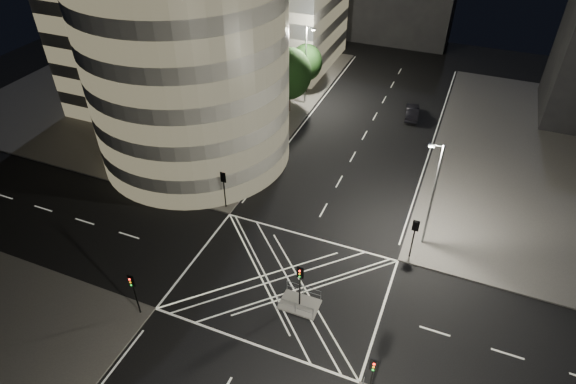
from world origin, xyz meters
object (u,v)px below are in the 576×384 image
at_px(central_island, 299,304).
at_px(traffic_signal_island, 300,279).
at_px(traffic_signal_fr, 414,232).
at_px(street_lamp_right_far, 433,193).
at_px(traffic_signal_fl, 224,183).
at_px(traffic_signal_nr, 373,372).
at_px(street_lamp_left_near, 241,131).
at_px(street_lamp_left_far, 306,63).
at_px(traffic_signal_nl, 133,288).
at_px(sedan, 412,112).

height_order(central_island, traffic_signal_island, traffic_signal_island).
relative_size(traffic_signal_fr, street_lamp_right_far, 0.40).
xyz_separation_m(traffic_signal_fl, street_lamp_right_far, (18.24, 2.20, 2.63)).
bearing_deg(central_island, traffic_signal_fl, 142.46).
bearing_deg(street_lamp_right_far, traffic_signal_island, -125.30).
height_order(traffic_signal_nr, traffic_signal_island, same).
relative_size(traffic_signal_island, street_lamp_left_near, 0.40).
relative_size(street_lamp_left_near, street_lamp_left_far, 1.00).
bearing_deg(traffic_signal_nr, street_lamp_left_far, 116.36).
distance_m(central_island, traffic_signal_fl, 13.91).
distance_m(traffic_signal_fr, street_lamp_right_far, 3.48).
bearing_deg(traffic_signal_fl, traffic_signal_nl, -90.00).
bearing_deg(traffic_signal_nl, traffic_signal_fr, 37.69).
distance_m(traffic_signal_nr, traffic_signal_island, 8.62).
bearing_deg(central_island, traffic_signal_nr, -37.93).
height_order(traffic_signal_fr, traffic_signal_nr, same).
xyz_separation_m(central_island, traffic_signal_nr, (6.80, -5.30, 2.84)).
height_order(traffic_signal_nl, street_lamp_right_far, street_lamp_right_far).
bearing_deg(street_lamp_left_far, street_lamp_left_near, -90.00).
bearing_deg(street_lamp_right_far, traffic_signal_nr, -92.30).
relative_size(traffic_signal_fl, street_lamp_left_far, 0.40).
bearing_deg(traffic_signal_island, traffic_signal_fr, 50.67).
xyz_separation_m(traffic_signal_island, street_lamp_right_far, (7.44, 10.50, 2.63)).
bearing_deg(street_lamp_left_near, traffic_signal_fl, -83.03).
distance_m(traffic_signal_nl, sedan, 40.58).
height_order(street_lamp_left_near, sedan, street_lamp_left_near).
xyz_separation_m(traffic_signal_nl, traffic_signal_fr, (17.60, 13.60, 0.00)).
bearing_deg(street_lamp_left_far, traffic_signal_nl, -89.01).
distance_m(traffic_signal_nr, street_lamp_left_far, 41.15).
height_order(traffic_signal_fl, sedan, traffic_signal_fl).
height_order(central_island, traffic_signal_nl, traffic_signal_nl).
bearing_deg(street_lamp_right_far, central_island, -125.30).
xyz_separation_m(street_lamp_left_near, sedan, (13.70, 19.56, -4.81)).
xyz_separation_m(traffic_signal_fr, traffic_signal_island, (-6.80, -8.30, 0.00)).
bearing_deg(sedan, traffic_signal_island, 77.92).
xyz_separation_m(traffic_signal_fl, street_lamp_left_near, (-0.64, 5.20, 2.63)).
height_order(traffic_signal_nr, sedan, traffic_signal_nr).
relative_size(traffic_signal_island, sedan, 0.90).
relative_size(traffic_signal_nr, street_lamp_left_near, 0.40).
distance_m(traffic_signal_fl, traffic_signal_nr, 22.24).
height_order(central_island, traffic_signal_fr, traffic_signal_fr).
xyz_separation_m(traffic_signal_fl, traffic_signal_nl, (0.00, -13.60, 0.00)).
bearing_deg(traffic_signal_island, traffic_signal_nl, -153.86).
xyz_separation_m(street_lamp_left_far, sedan, (13.70, 1.56, -4.81)).
height_order(traffic_signal_fl, traffic_signal_nl, same).
bearing_deg(street_lamp_left_near, traffic_signal_nr, -45.87).
relative_size(traffic_signal_fr, street_lamp_left_far, 0.40).
xyz_separation_m(traffic_signal_fr, street_lamp_left_far, (-18.24, 23.20, 2.63)).
bearing_deg(traffic_signal_island, central_island, 0.00).
xyz_separation_m(traffic_signal_fr, sedan, (-4.54, 24.76, -2.18)).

